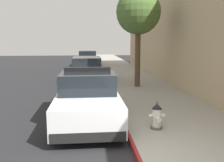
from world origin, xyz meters
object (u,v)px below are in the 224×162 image
(fire_hydrant, at_px, (157,116))
(parked_car_dark_far, at_px, (88,59))
(parked_car_silver_ahead, at_px, (87,71))
(police_cruiser, at_px, (88,96))
(street_tree, at_px, (138,13))

(fire_hydrant, bearing_deg, parked_car_dark_far, 95.67)
(parked_car_silver_ahead, distance_m, parked_car_dark_far, 10.12)
(police_cruiser, distance_m, street_tree, 6.37)
(police_cruiser, height_order, fire_hydrant, police_cruiser)
(police_cruiser, distance_m, fire_hydrant, 2.42)
(police_cruiser, bearing_deg, fire_hydrant, -39.62)
(parked_car_silver_ahead, xyz_separation_m, street_tree, (2.65, -2.20, 3.18))
(police_cruiser, xyz_separation_m, parked_car_silver_ahead, (-0.05, 7.08, -0.00))
(police_cruiser, bearing_deg, street_tree, 61.93)
(street_tree, bearing_deg, parked_car_dark_far, 101.93)
(parked_car_dark_far, xyz_separation_m, fire_hydrant, (1.86, -18.73, -0.25))
(parked_car_dark_far, distance_m, fire_hydrant, 18.82)
(police_cruiser, relative_size, parked_car_silver_ahead, 1.00)
(parked_car_dark_far, bearing_deg, police_cruiser, -89.99)
(parked_car_dark_far, distance_m, street_tree, 12.99)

